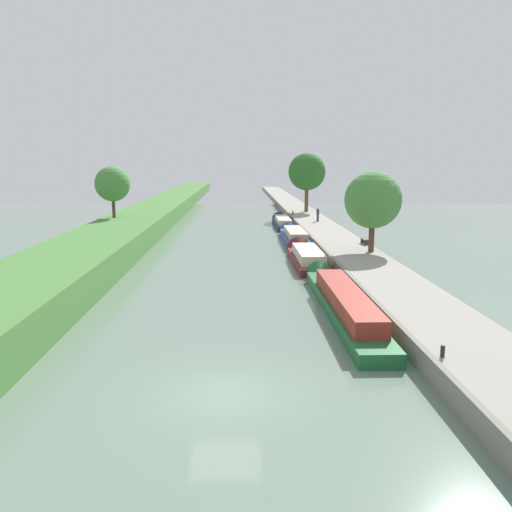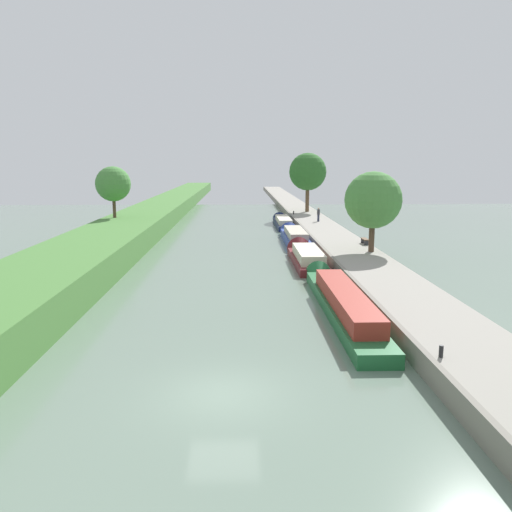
% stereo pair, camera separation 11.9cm
% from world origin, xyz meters
% --- Properties ---
extents(ground_plane, '(160.00, 160.00, 0.00)m').
position_xyz_m(ground_plane, '(0.00, 0.00, 0.00)').
color(ground_plane, slate).
extents(right_towpath, '(4.26, 260.00, 0.91)m').
position_xyz_m(right_towpath, '(9.75, 0.00, 0.46)').
color(right_towpath, gray).
rests_on(right_towpath, ground_plane).
extents(stone_quay, '(0.25, 260.00, 0.96)m').
position_xyz_m(stone_quay, '(7.49, 0.00, 0.48)').
color(stone_quay, gray).
rests_on(stone_quay, ground_plane).
extents(narrowboat_green, '(1.85, 16.05, 2.03)m').
position_xyz_m(narrowboat_green, '(6.01, 9.81, 0.60)').
color(narrowboat_green, '#1E6033').
rests_on(narrowboat_green, ground_plane).
extents(narrowboat_maroon, '(2.20, 10.58, 2.09)m').
position_xyz_m(narrowboat_maroon, '(5.86, 23.39, 0.51)').
color(narrowboat_maroon, maroon).
rests_on(narrowboat_maroon, ground_plane).
extents(narrowboat_blue, '(2.03, 11.30, 1.99)m').
position_xyz_m(narrowboat_blue, '(6.05, 33.99, 0.59)').
color(narrowboat_blue, '#283D93').
rests_on(narrowboat_blue, ground_plane).
extents(narrowboat_navy, '(1.88, 11.52, 1.80)m').
position_xyz_m(narrowboat_navy, '(5.99, 47.23, 0.48)').
color(narrowboat_navy, '#141E42').
rests_on(narrowboat_navy, ground_plane).
extents(tree_rightbank_midnear, '(4.44, 4.44, 6.30)m').
position_xyz_m(tree_rightbank_midnear, '(11.00, 23.04, 4.98)').
color(tree_rightbank_midnear, '#4C3828').
rests_on(tree_rightbank_midnear, right_towpath).
extents(tree_rightbank_midfar, '(5.25, 5.25, 8.26)m').
position_xyz_m(tree_rightbank_midfar, '(10.21, 56.05, 6.52)').
color(tree_rightbank_midfar, brown).
rests_on(tree_rightbank_midfar, right_towpath).
extents(tree_leftbank_downstream, '(3.66, 3.66, 5.39)m').
position_xyz_m(tree_leftbank_downstream, '(-12.68, 38.00, 5.63)').
color(tree_leftbank_downstream, '#4C3828').
rests_on(tree_leftbank_downstream, left_grassy_bank).
extents(person_walking, '(0.34, 0.34, 1.66)m').
position_xyz_m(person_walking, '(9.97, 43.88, 1.79)').
color(person_walking, '#282D42').
rests_on(person_walking, right_towpath).
extents(mooring_bollard_near, '(0.16, 0.16, 0.45)m').
position_xyz_m(mooring_bollard_near, '(7.91, 0.88, 1.14)').
color(mooring_bollard_near, black).
rests_on(mooring_bollard_near, right_towpath).
extents(mooring_bollard_far, '(0.16, 0.16, 0.45)m').
position_xyz_m(mooring_bollard_far, '(7.91, 52.52, 1.14)').
color(mooring_bollard_far, black).
rests_on(mooring_bollard_far, right_towpath).
extents(park_bench, '(0.44, 1.50, 0.47)m').
position_xyz_m(park_bench, '(11.43, 26.84, 1.26)').
color(park_bench, '#333338').
rests_on(park_bench, right_towpath).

